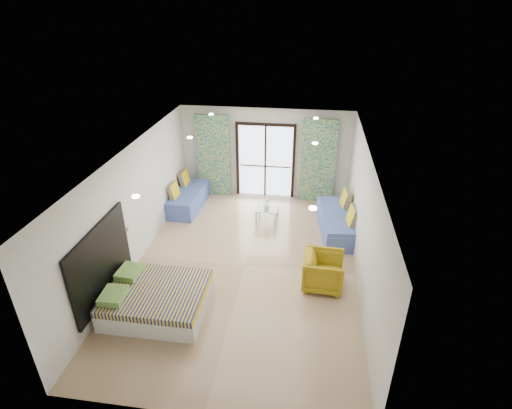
# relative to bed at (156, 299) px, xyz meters

# --- Properties ---
(floor) EXTENTS (5.00, 7.50, 0.01)m
(floor) POSITION_rel_bed_xyz_m (1.48, 1.68, -0.27)
(floor) COLOR #997B5B
(floor) RESTS_ON ground
(ceiling) EXTENTS (5.00, 7.50, 0.01)m
(ceiling) POSITION_rel_bed_xyz_m (1.48, 1.68, 2.43)
(ceiling) COLOR silver
(ceiling) RESTS_ON ground
(wall_back) EXTENTS (5.00, 0.01, 2.70)m
(wall_back) POSITION_rel_bed_xyz_m (1.48, 5.43, 1.08)
(wall_back) COLOR silver
(wall_back) RESTS_ON ground
(wall_front) EXTENTS (5.00, 0.01, 2.70)m
(wall_front) POSITION_rel_bed_xyz_m (1.48, -2.07, 1.08)
(wall_front) COLOR silver
(wall_front) RESTS_ON ground
(wall_left) EXTENTS (0.01, 7.50, 2.70)m
(wall_left) POSITION_rel_bed_xyz_m (-1.02, 1.68, 1.08)
(wall_left) COLOR silver
(wall_left) RESTS_ON ground
(wall_right) EXTENTS (0.01, 7.50, 2.70)m
(wall_right) POSITION_rel_bed_xyz_m (3.98, 1.68, 1.08)
(wall_right) COLOR silver
(wall_right) RESTS_ON ground
(balcony_door) EXTENTS (1.76, 0.08, 2.28)m
(balcony_door) POSITION_rel_bed_xyz_m (1.48, 5.40, 0.99)
(balcony_door) COLOR black
(balcony_door) RESTS_ON floor
(balcony_rail) EXTENTS (1.52, 0.03, 0.04)m
(balcony_rail) POSITION_rel_bed_xyz_m (1.48, 5.41, 0.68)
(balcony_rail) COLOR #595451
(balcony_rail) RESTS_ON balcony_door
(curtain_left) EXTENTS (1.00, 0.10, 2.50)m
(curtain_left) POSITION_rel_bed_xyz_m (-0.07, 5.25, 0.98)
(curtain_left) COLOR beige
(curtain_left) RESTS_ON floor
(curtain_right) EXTENTS (1.00, 0.10, 2.50)m
(curtain_right) POSITION_rel_bed_xyz_m (3.03, 5.25, 0.98)
(curtain_right) COLOR beige
(curtain_right) RESTS_ON floor
(downlight_a) EXTENTS (0.12, 0.12, 0.02)m
(downlight_a) POSITION_rel_bed_xyz_m (0.08, -0.32, 2.40)
(downlight_a) COLOR #FFE0B2
(downlight_a) RESTS_ON ceiling
(downlight_b) EXTENTS (0.12, 0.12, 0.02)m
(downlight_b) POSITION_rel_bed_xyz_m (2.88, -0.32, 2.40)
(downlight_b) COLOR #FFE0B2
(downlight_b) RESTS_ON ceiling
(downlight_c) EXTENTS (0.12, 0.12, 0.02)m
(downlight_c) POSITION_rel_bed_xyz_m (0.08, 2.68, 2.40)
(downlight_c) COLOR #FFE0B2
(downlight_c) RESTS_ON ceiling
(downlight_d) EXTENTS (0.12, 0.12, 0.02)m
(downlight_d) POSITION_rel_bed_xyz_m (2.88, 2.68, 2.40)
(downlight_d) COLOR #FFE0B2
(downlight_d) RESTS_ON ceiling
(downlight_e) EXTENTS (0.12, 0.12, 0.02)m
(downlight_e) POSITION_rel_bed_xyz_m (0.08, 4.68, 2.40)
(downlight_e) COLOR #FFE0B2
(downlight_e) RESTS_ON ceiling
(downlight_f) EXTENTS (0.12, 0.12, 0.02)m
(downlight_f) POSITION_rel_bed_xyz_m (2.88, 4.68, 2.40)
(downlight_f) COLOR #FFE0B2
(downlight_f) RESTS_ON ceiling
(headboard) EXTENTS (0.06, 2.10, 1.50)m
(headboard) POSITION_rel_bed_xyz_m (-0.98, -0.00, 0.78)
(headboard) COLOR black
(headboard) RESTS_ON floor
(switch_plate) EXTENTS (0.02, 0.10, 0.10)m
(switch_plate) POSITION_rel_bed_xyz_m (-0.99, 1.25, 0.78)
(switch_plate) COLOR silver
(switch_plate) RESTS_ON wall_left
(bed) EXTENTS (1.88, 1.54, 0.65)m
(bed) POSITION_rel_bed_xyz_m (0.00, 0.00, 0.00)
(bed) COLOR silver
(bed) RESTS_ON floor
(daybed_left) EXTENTS (0.80, 1.90, 0.93)m
(daybed_left) POSITION_rel_bed_xyz_m (-0.64, 4.30, 0.02)
(daybed_left) COLOR #485DAC
(daybed_left) RESTS_ON floor
(daybed_right) EXTENTS (1.02, 2.09, 0.99)m
(daybed_right) POSITION_rel_bed_xyz_m (3.59, 3.45, 0.04)
(daybed_right) COLOR #485DAC
(daybed_right) RESTS_ON floor
(coffee_table) EXTENTS (0.62, 0.62, 0.69)m
(coffee_table) POSITION_rel_bed_xyz_m (1.72, 3.84, 0.08)
(coffee_table) COLOR silver
(coffee_table) RESTS_ON floor
(vase) EXTENTS (0.21, 0.21, 0.17)m
(vase) POSITION_rel_bed_xyz_m (1.71, 3.79, 0.20)
(vase) COLOR white
(vase) RESTS_ON coffee_table
(armchair) EXTENTS (0.80, 0.85, 0.84)m
(armchair) POSITION_rel_bed_xyz_m (3.22, 1.21, 0.15)
(armchair) COLOR #A18414
(armchair) RESTS_ON floor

